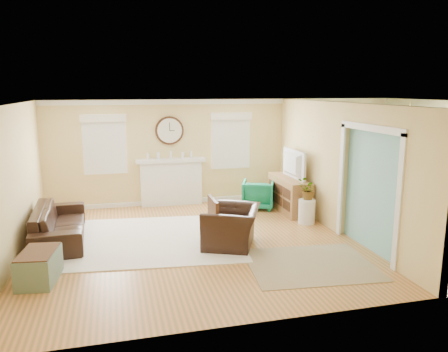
{
  "coord_description": "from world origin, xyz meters",
  "views": [
    {
      "loc": [
        -2.83,
        -7.71,
        2.86
      ],
      "look_at": [
        -0.8,
        0.3,
        1.2
      ],
      "focal_mm": 35.0,
      "sensor_mm": 36.0,
      "label": 1
    }
  ],
  "objects_px": {
    "sofa": "(59,224)",
    "dining_table": "(403,210)",
    "green_chair": "(258,194)",
    "credenza": "(289,194)",
    "eames_chair": "(232,226)"
  },
  "relations": [
    {
      "from": "dining_table",
      "to": "eames_chair",
      "type": "bearing_deg",
      "value": 109.93
    },
    {
      "from": "green_chair",
      "to": "sofa",
      "type": "bearing_deg",
      "value": 37.85
    },
    {
      "from": "sofa",
      "to": "dining_table",
      "type": "bearing_deg",
      "value": -97.79
    },
    {
      "from": "credenza",
      "to": "green_chair",
      "type": "bearing_deg",
      "value": 147.14
    },
    {
      "from": "eames_chair",
      "to": "green_chair",
      "type": "xyz_separation_m",
      "value": [
        1.3,
        2.33,
        -0.02
      ]
    },
    {
      "from": "eames_chair",
      "to": "dining_table",
      "type": "relative_size",
      "value": 0.66
    },
    {
      "from": "sofa",
      "to": "eames_chair",
      "type": "bearing_deg",
      "value": -111.41
    },
    {
      "from": "green_chair",
      "to": "credenza",
      "type": "distance_m",
      "value": 0.76
    },
    {
      "from": "dining_table",
      "to": "green_chair",
      "type": "bearing_deg",
      "value": 68.18
    },
    {
      "from": "sofa",
      "to": "green_chair",
      "type": "height_order",
      "value": "green_chair"
    },
    {
      "from": "credenza",
      "to": "dining_table",
      "type": "relative_size",
      "value": 0.92
    },
    {
      "from": "green_chair",
      "to": "credenza",
      "type": "height_order",
      "value": "credenza"
    },
    {
      "from": "credenza",
      "to": "dining_table",
      "type": "height_order",
      "value": "credenza"
    },
    {
      "from": "eames_chair",
      "to": "sofa",
      "type": "bearing_deg",
      "value": -85.24
    },
    {
      "from": "sofa",
      "to": "green_chair",
      "type": "relative_size",
      "value": 3.02
    }
  ]
}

